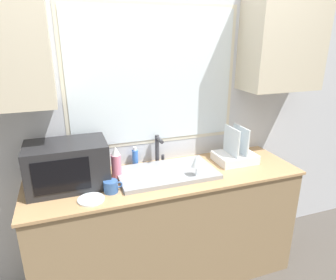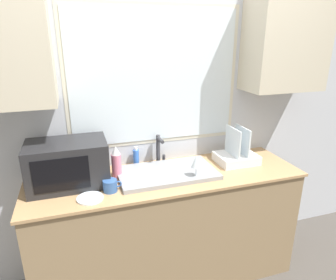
# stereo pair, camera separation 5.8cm
# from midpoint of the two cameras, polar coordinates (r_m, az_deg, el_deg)

# --- Properties ---
(countertop) EXTENTS (1.99, 0.61, 0.90)m
(countertop) POSITION_cam_midpoint_polar(r_m,az_deg,el_deg) (2.43, -0.87, -16.25)
(countertop) COLOR #8C7251
(countertop) RESTS_ON ground_plane
(wall_back) EXTENTS (6.00, 0.38, 2.60)m
(wall_back) POSITION_cam_midpoint_polar(r_m,az_deg,el_deg) (2.28, -3.22, 8.34)
(wall_back) COLOR silver
(wall_back) RESTS_ON ground_plane
(sink_basin) EXTENTS (0.71, 0.40, 0.03)m
(sink_basin) POSITION_cam_midpoint_polar(r_m,az_deg,el_deg) (2.20, -1.05, -6.26)
(sink_basin) COLOR gray
(sink_basin) RESTS_ON countertop
(faucet) EXTENTS (0.08, 0.14, 0.23)m
(faucet) POSITION_cam_midpoint_polar(r_m,az_deg,el_deg) (2.34, -2.64, -1.49)
(faucet) COLOR #333338
(faucet) RESTS_ON countertop
(microwave) EXTENTS (0.52, 0.33, 0.31)m
(microwave) POSITION_cam_midpoint_polar(r_m,az_deg,el_deg) (2.10, -19.35, -4.51)
(microwave) COLOR #232326
(microwave) RESTS_ON countertop
(dish_rack) EXTENTS (0.31, 0.25, 0.29)m
(dish_rack) POSITION_cam_midpoint_polar(r_m,az_deg,el_deg) (2.45, 11.99, -2.71)
(dish_rack) COLOR white
(dish_rack) RESTS_ON countertop
(spray_bottle) EXTENTS (0.07, 0.07, 0.24)m
(spray_bottle) POSITION_cam_midpoint_polar(r_m,az_deg,el_deg) (2.15, -10.61, -4.34)
(spray_bottle) COLOR #D8728C
(spray_bottle) RESTS_ON countertop
(soap_bottle) EXTENTS (0.05, 0.05, 0.15)m
(soap_bottle) POSITION_cam_midpoint_polar(r_m,az_deg,el_deg) (2.34, -6.98, -3.30)
(soap_bottle) COLOR blue
(soap_bottle) RESTS_ON countertop
(mug_near_sink) EXTENTS (0.12, 0.09, 0.08)m
(mug_near_sink) POSITION_cam_midpoint_polar(r_m,az_deg,el_deg) (2.00, -11.63, -8.67)
(mug_near_sink) COLOR #335999
(mug_near_sink) RESTS_ON countertop
(wine_glass) EXTENTS (0.07, 0.07, 0.18)m
(wine_glass) POSITION_cam_midpoint_polar(r_m,az_deg,el_deg) (2.08, 4.64, -4.18)
(wine_glass) COLOR silver
(wine_glass) RESTS_ON countertop
(small_plate) EXTENTS (0.16, 0.16, 0.01)m
(small_plate) POSITION_cam_midpoint_polar(r_m,az_deg,el_deg) (1.95, -15.28, -10.87)
(small_plate) COLOR silver
(small_plate) RESTS_ON countertop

